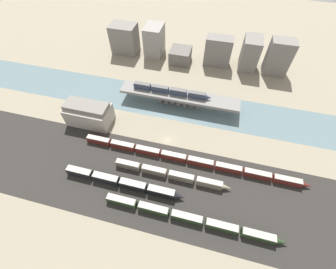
% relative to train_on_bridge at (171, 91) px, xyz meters
% --- Properties ---
extents(ground_plane, '(400.00, 400.00, 0.00)m').
position_rel_train_on_bridge_xyz_m(ground_plane, '(4.64, -26.55, -9.20)').
color(ground_plane, gray).
extents(railbed_yard, '(280.00, 42.00, 0.01)m').
position_rel_train_on_bridge_xyz_m(railbed_yard, '(4.64, -50.55, -9.19)').
color(railbed_yard, '#282623').
rests_on(railbed_yard, ground).
extents(river_water, '(320.00, 25.37, 0.01)m').
position_rel_train_on_bridge_xyz_m(river_water, '(4.64, 0.00, -9.20)').
color(river_water, slate).
rests_on(river_water, ground).
extents(bridge, '(66.47, 9.78, 7.46)m').
position_rel_train_on_bridge_xyz_m(bridge, '(4.64, 0.00, -3.59)').
color(bridge, slate).
rests_on(bridge, ground).
extents(train_on_bridge, '(43.69, 2.73, 3.55)m').
position_rel_train_on_bridge_xyz_m(train_on_bridge, '(0.00, 0.00, 0.00)').
color(train_on_bridge, '#2D384C').
rests_on(train_on_bridge, bridge).
extents(train_yard_near, '(71.39, 2.88, 3.58)m').
position_rel_train_on_bridge_xyz_m(train_yard_near, '(23.30, -62.62, -7.44)').
color(train_yard_near, '#23381E').
rests_on(train_yard_near, ground).
extents(train_yard_mid, '(53.53, 3.10, 4.18)m').
position_rel_train_on_bridge_xyz_m(train_yard_mid, '(-8.12, -54.99, -7.15)').
color(train_yard_mid, black).
rests_on(train_yard_mid, ground).
extents(train_yard_far, '(52.40, 2.66, 3.79)m').
position_rel_train_on_bridge_xyz_m(train_yard_far, '(10.97, -45.98, -7.34)').
color(train_yard_far, gray).
rests_on(train_yard_far, ground).
extents(train_yard_outer, '(105.26, 2.71, 3.51)m').
position_rel_train_on_bridge_xyz_m(train_yard_outer, '(17.97, -36.34, -7.47)').
color(train_yard_outer, '#5B1E19').
rests_on(train_yard_outer, ground).
extents(warehouse_building, '(22.70, 12.67, 12.19)m').
position_rel_train_on_bridge_xyz_m(warehouse_building, '(-38.28, -24.09, -3.40)').
color(warehouse_building, '#9E998E').
rests_on(warehouse_building, ground).
extents(city_block_far_left, '(17.35, 12.88, 19.23)m').
position_rel_train_on_bridge_xyz_m(city_block_far_left, '(-44.39, 44.67, 0.41)').
color(city_block_far_left, slate).
rests_on(city_block_far_left, ground).
extents(city_block_left, '(11.53, 15.36, 19.88)m').
position_rel_train_on_bridge_xyz_m(city_block_left, '(-23.40, 46.89, 0.74)').
color(city_block_left, gray).
rests_on(city_block_left, ground).
extents(city_block_center, '(13.46, 13.83, 8.99)m').
position_rel_train_on_bridge_xyz_m(city_block_center, '(-3.77, 41.89, -4.70)').
color(city_block_center, '#605B56').
rests_on(city_block_center, ground).
extents(city_block_right, '(16.96, 9.18, 18.73)m').
position_rel_train_on_bridge_xyz_m(city_block_right, '(20.51, 45.33, 0.17)').
color(city_block_right, slate).
rests_on(city_block_right, ground).
extents(city_block_far_right, '(10.84, 14.95, 20.25)m').
position_rel_train_on_bridge_xyz_m(city_block_far_right, '(40.65, 46.41, 0.93)').
color(city_block_far_right, slate).
rests_on(city_block_far_right, ground).
extents(city_block_tall, '(14.34, 9.89, 22.13)m').
position_rel_train_on_bridge_xyz_m(city_block_tall, '(57.83, 44.92, 1.87)').
color(city_block_tall, slate).
rests_on(city_block_tall, ground).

